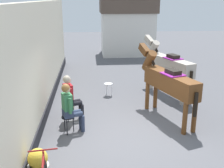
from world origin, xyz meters
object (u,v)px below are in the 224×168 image
(seated_visitor_far, at_px, (70,95))
(saddled_horse_far, at_px, (169,64))
(seated_visitor_near, at_px, (70,106))
(saddled_horse_near, at_px, (168,81))
(flower_planter_near, at_px, (38,163))
(spare_stool_white, at_px, (108,85))

(seated_visitor_far, distance_m, saddled_horse_far, 4.04)
(seated_visitor_near, height_order, saddled_horse_near, saddled_horse_near)
(flower_planter_near, bearing_deg, saddled_horse_near, 38.31)
(saddled_horse_near, relative_size, flower_planter_near, 4.50)
(saddled_horse_far, bearing_deg, spare_stool_white, 178.33)
(saddled_horse_far, relative_size, spare_stool_white, 6.24)
(seated_visitor_far, bearing_deg, saddled_horse_near, -1.47)
(flower_planter_near, bearing_deg, seated_visitor_near, 74.49)
(saddled_horse_far, bearing_deg, seated_visitor_far, -150.01)
(seated_visitor_far, height_order, flower_planter_near, seated_visitor_far)
(saddled_horse_near, height_order, flower_planter_near, saddled_horse_near)
(saddled_horse_near, relative_size, saddled_horse_far, 1.00)
(saddled_horse_near, distance_m, saddled_horse_far, 2.17)
(seated_visitor_far, relative_size, saddled_horse_far, 0.48)
(seated_visitor_near, relative_size, saddled_horse_near, 0.48)
(seated_visitor_far, xyz_separation_m, flower_planter_near, (-0.50, -2.72, -0.44))
(seated_visitor_near, bearing_deg, seated_visitor_far, 92.19)
(flower_planter_near, bearing_deg, spare_stool_white, 69.82)
(saddled_horse_near, bearing_deg, seated_visitor_far, 178.53)
(saddled_horse_far, bearing_deg, flower_planter_near, -130.09)
(seated_visitor_far, height_order, saddled_horse_far, saddled_horse_far)
(seated_visitor_near, bearing_deg, saddled_horse_near, 14.48)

